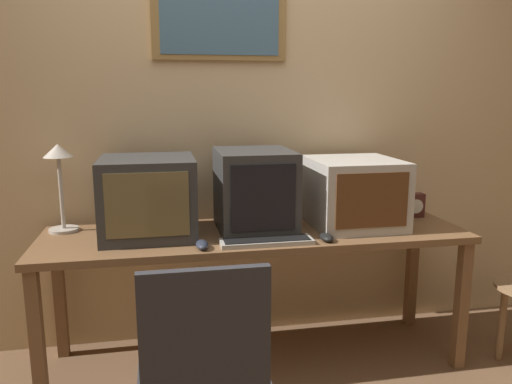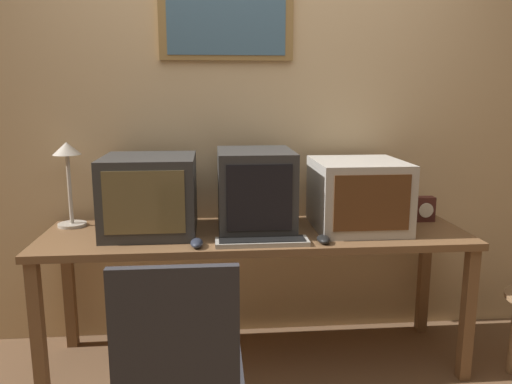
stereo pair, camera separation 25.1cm
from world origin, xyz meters
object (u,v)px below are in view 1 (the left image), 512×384
Objects in this scene: desk_clock at (414,205)px; desk_lamp at (59,169)px; mouse_near_keyboard at (326,237)px; monitor_right at (354,193)px; monitor_center at (255,190)px; monitor_left at (148,197)px; keyboard_main at (267,241)px; mouse_far_corner at (202,245)px.

desk_lamp is (-1.91, 0.06, 0.25)m from desk_clock.
monitor_right is at bearing 47.33° from mouse_near_keyboard.
monitor_center is at bearing -9.10° from desk_lamp.
monitor_center is 0.99m from desk_lamp.
mouse_near_keyboard is at bearing -150.81° from desk_clock.
monitor_left is 1.00× the size of monitor_center.
keyboard_main is 0.29m from mouse_near_keyboard.
monitor_right reaches higher than mouse_far_corner.
monitor_left is 3.37× the size of desk_clock.
monitor_center is 1.03× the size of desk_lamp.
monitor_left is at bearing 162.28° from mouse_near_keyboard.
monitor_left is 1.49m from desk_clock.
desk_clock is (1.24, 0.37, 0.05)m from mouse_far_corner.
mouse_far_corner is 1.29m from desk_clock.
desk_lamp is (-0.67, 0.43, 0.30)m from mouse_far_corner.
desk_clock reaches higher than keyboard_main.
mouse_near_keyboard is 0.74m from desk_clock.
keyboard_main is 4.00× the size of mouse_near_keyboard.
monitor_center is at bearing 91.64° from keyboard_main.
monitor_left reaches higher than mouse_far_corner.
monitor_center is 0.53m from monitor_right.
monitor_left is 0.95× the size of monitor_right.
mouse_far_corner is (-0.30, -0.28, -0.19)m from monitor_center.
monitor_right is (0.53, -0.01, -0.03)m from monitor_center.
desk_clock is at bearing -1.86° from desk_lamp.
mouse_near_keyboard is (-0.23, -0.25, -0.16)m from monitor_right.
monitor_right is 1.52m from desk_lamp.
keyboard_main is 0.31m from mouse_far_corner.
desk_lamp reaches higher than mouse_far_corner.
desk_clock reaches higher than mouse_far_corner.
keyboard_main is 1.00m from desk_clock.
monitor_left is 1.05× the size of keyboard_main.
monitor_center is 0.45m from mouse_far_corner.
monitor_right is at bearing -1.35° from monitor_center.
mouse_far_corner is 0.85× the size of desk_clock.
mouse_near_keyboard reaches higher than keyboard_main.
monitor_right is 4.19× the size of mouse_far_corner.
keyboard_main is 0.98× the size of desk_lamp.
monitor_center is (0.53, -0.00, 0.01)m from monitor_left.
monitor_left reaches higher than monitor_right.
monitor_left is at bearing -19.55° from desk_lamp.
desk_clock is at bearing 14.51° from monitor_right.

